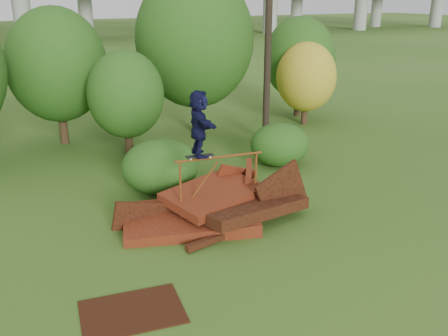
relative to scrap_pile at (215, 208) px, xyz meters
name	(u,v)px	position (x,y,z in m)	size (l,w,h in m)	color
ground	(289,248)	(0.96, -2.24, -0.38)	(240.00, 240.00, 0.00)	#2D5116
scrap_pile	(215,208)	(0.00, 0.00, 0.00)	(5.60, 3.14, 1.84)	#49170D
grind_rail	(219,177)	(0.06, -0.15, 0.97)	(2.44, 0.32, 1.92)	brown
skateboard	(200,156)	(-0.47, -0.09, 1.60)	(0.75, 0.27, 0.08)	black
skater	(199,123)	(-0.47, -0.09, 2.47)	(1.58, 0.50, 1.71)	black
flat_plate	(132,312)	(-3.28, -3.08, -0.37)	(1.99, 1.42, 0.03)	black
tree_1	(57,65)	(-2.38, 9.72, 2.87)	(3.99, 3.99, 5.54)	black
tree_2	(126,95)	(-0.44, 6.81, 2.01)	(2.87, 2.87, 4.05)	black
tree_3	(195,40)	(3.24, 8.78, 3.72)	(5.05, 5.05, 7.01)	black
tree_4	(306,77)	(8.50, 7.89, 1.88)	(2.81, 2.81, 3.89)	black
tree_5	(300,58)	(9.18, 9.47, 2.53)	(3.52, 3.52, 4.95)	black
shrub_left	(160,166)	(-0.59, 2.72, 0.47)	(2.44, 2.26, 1.69)	#184813
shrub_right	(280,144)	(4.17, 3.28, 0.40)	(2.19, 2.01, 1.55)	#184813
utility_pole	(269,5)	(5.37, 6.26, 5.13)	(1.40, 0.28, 10.88)	black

